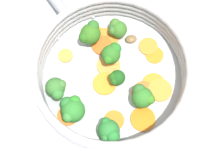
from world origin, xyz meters
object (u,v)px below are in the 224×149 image
Objects in this scene: carrot_slice_7 at (109,66)px; broccoli_floret_2 at (112,53)px; carrot_slice_1 at (154,55)px; carrot_slice_13 at (160,90)px; skillet at (112,78)px; broccoli_floret_0 at (109,131)px; carrot_slice_11 at (144,93)px; broccoli_floret_3 at (57,90)px; carrot_slice_10 at (101,34)px; carrot_slice_2 at (107,39)px; carrot_slice_9 at (148,47)px; carrot_slice_8 at (68,115)px; broccoli_floret_5 at (142,96)px; mushroom_piece_0 at (131,39)px; broccoli_floret_1 at (72,109)px; carrot_slice_3 at (105,84)px; broccoli_floret_4 at (117,29)px; carrot_slice_6 at (65,56)px; carrot_slice_5 at (154,84)px; carrot_slice_12 at (114,120)px; broccoli_floret_7 at (90,33)px; carrot_slice_0 at (143,119)px; broccoli_floret_6 at (116,78)px; carrot_slice_4 at (104,45)px.

carrot_slice_7 is 0.03m from broccoli_floret_2.
carrot_slice_13 is at bearing 79.19° from carrot_slice_1.
skillet is at bearing -33.14° from carrot_slice_13.
broccoli_floret_0 is at bearing 24.16° from carrot_slice_13.
broccoli_floret_3 is (0.16, -0.04, 0.03)m from carrot_slice_11.
broccoli_floret_2 is (-0.01, 0.06, 0.03)m from carrot_slice_10.
skillet is at bearing 79.92° from carrot_slice_2.
broccoli_floret_0 is (0.04, 0.10, 0.03)m from skillet.
carrot_slice_7 and carrot_slice_9 have the same top height.
carrot_slice_8 is 0.18m from carrot_slice_10.
mushroom_piece_0 is (-0.02, -0.13, -0.02)m from broccoli_floret_5.
skillet is 5.69× the size of broccoli_floret_1.
broccoli_floret_5 is (-0.06, 0.05, 0.03)m from carrot_slice_3.
skillet is at bearing 47.46° from mushroom_piece_0.
broccoli_floret_4 reaches higher than carrot_slice_3.
carrot_slice_5 is at bearing 144.42° from carrot_slice_6.
carrot_slice_3 is 0.06m from broccoli_floret_2.
carrot_slice_2 is at bearing -75.17° from carrot_slice_11.
broccoli_floret_0 is 1.00× the size of broccoli_floret_5.
carrot_slice_11 is 1.04× the size of carrot_slice_13.
carrot_slice_12 is (0.03, 0.18, -0.00)m from carrot_slice_10.
carrot_slice_6 is at bearing -53.59° from carrot_slice_3.
broccoli_floret_7 is at bearing -78.37° from skillet.
skillet is 0.09m from carrot_slice_12.
broccoli_floret_7 is at bearing 18.85° from carrot_slice_10.
carrot_slice_0 is 0.10m from carrot_slice_3.
carrot_slice_13 reaches higher than carrot_slice_5.
carrot_slice_10 and carrot_slice_12 have the same top height.
broccoli_floret_6 is at bearing 134.72° from carrot_slice_6.
carrot_slice_7 is at bearing -101.43° from carrot_slice_12.
broccoli_floret_6 is (-0.02, 0.00, 0.02)m from carrot_slice_3.
broccoli_floret_4 is (-0.05, -0.10, 0.02)m from carrot_slice_3.
broccoli_floret_0 is 1.26× the size of broccoli_floret_6.
carrot_slice_9 is at bearing -147.47° from broccoli_floret_6.
broccoli_floret_3 is (0.12, 0.08, 0.03)m from carrot_slice_2.
carrot_slice_7 is at bearing 10.86° from carrot_slice_9.
carrot_slice_6 is 0.58× the size of broccoli_floret_1.
carrot_slice_7 is (-0.00, -0.02, 0.01)m from skillet.
carrot_slice_10 is at bearing -162.17° from carrot_slice_6.
carrot_slice_11 reaches higher than carrot_slice_8.
broccoli_floret_4 reaches higher than mushroom_piece_0.
carrot_slice_6 is 0.07m from broccoli_floret_7.
carrot_slice_8 is 0.03m from broccoli_floret_1.
broccoli_floret_5 is (0.05, 0.08, 0.03)m from carrot_slice_1.
carrot_slice_0 is 0.19m from carrot_slice_10.
broccoli_floret_0 is at bearing 68.88° from broccoli_floret_4.
broccoli_floret_0 is at bearing 125.13° from broccoli_floret_3.
carrot_slice_7 is 0.14m from broccoli_floret_0.
broccoli_floret_3 is at bearing -14.23° from carrot_slice_13.
carrot_slice_4 is at bearing 47.66° from carrot_slice_2.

